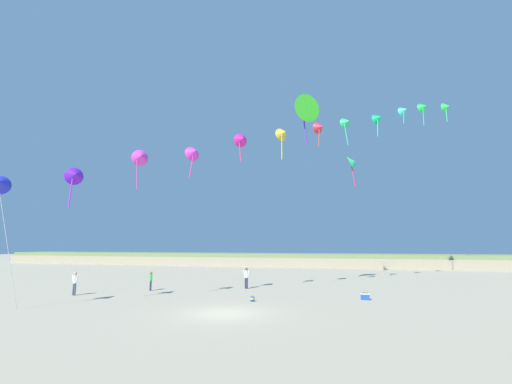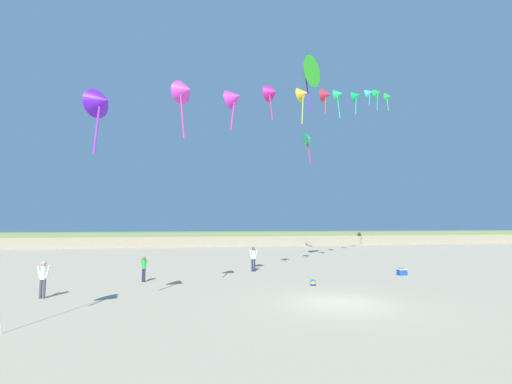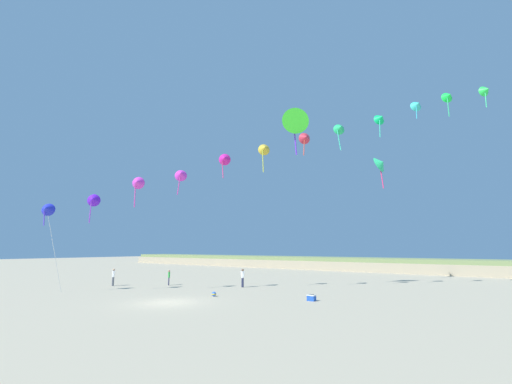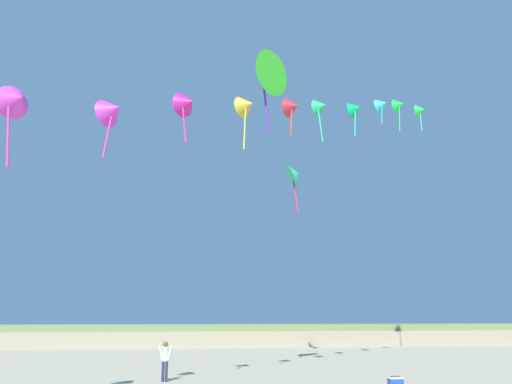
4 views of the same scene
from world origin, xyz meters
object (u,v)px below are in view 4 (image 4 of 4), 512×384
Objects in this scene: person_near_right at (165,358)px; beach_cooler at (396,382)px; large_kite_low_lead at (295,175)px; large_kite_mid_trail at (266,75)px.

beach_cooler is (9.35, -3.61, -0.79)m from person_near_right.
person_near_right is 0.43× the size of large_kite_low_lead.
large_kite_mid_trail is (4.99, 1.94, 15.05)m from person_near_right.
large_kite_mid_trail reaches higher than person_near_right.
person_near_right is at bearing 158.88° from beach_cooler.
large_kite_low_lead is 0.87× the size of large_kite_mid_trail.
large_kite_mid_trail is at bearing 21.24° from person_near_right.
beach_cooler is at bearing -21.12° from person_near_right.
beach_cooler is (4.35, -5.55, -15.84)m from large_kite_mid_trail.
large_kite_mid_trail reaches higher than large_kite_low_lead.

